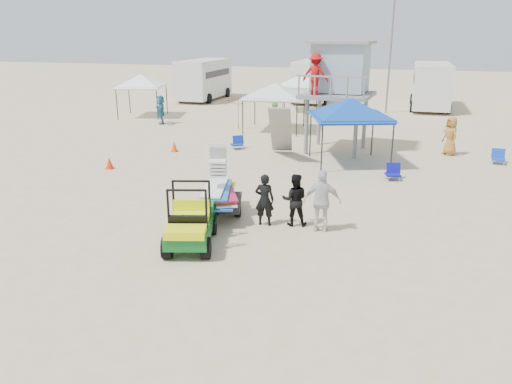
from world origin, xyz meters
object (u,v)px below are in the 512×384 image
(surf_trailer, at_px, (220,191))
(lifeguard_tower, at_px, (337,72))
(canopy_blue, at_px, (351,102))
(utility_cart, at_px, (189,218))
(man_left, at_px, (265,200))

(surf_trailer, relative_size, lifeguard_tower, 0.50)
(surf_trailer, xyz_separation_m, canopy_blue, (3.07, 7.69, 1.87))
(lifeguard_tower, relative_size, canopy_blue, 1.28)
(canopy_blue, bearing_deg, lifeguard_tower, 111.83)
(utility_cart, xyz_separation_m, surf_trailer, (0.00, 2.33, 0.03))
(utility_cart, height_order, lifeguard_tower, lifeguard_tower)
(surf_trailer, bearing_deg, utility_cart, -90.05)
(surf_trailer, xyz_separation_m, man_left, (1.52, -0.30, -0.03))
(utility_cart, relative_size, surf_trailer, 0.98)
(man_left, height_order, lifeguard_tower, lifeguard_tower)
(utility_cart, xyz_separation_m, man_left, (1.52, 2.03, 0.00))
(lifeguard_tower, bearing_deg, canopy_blue, -68.17)
(man_left, bearing_deg, canopy_blue, -106.01)
(utility_cart, xyz_separation_m, canopy_blue, (3.07, 10.02, 1.91))
(man_left, relative_size, canopy_blue, 0.40)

